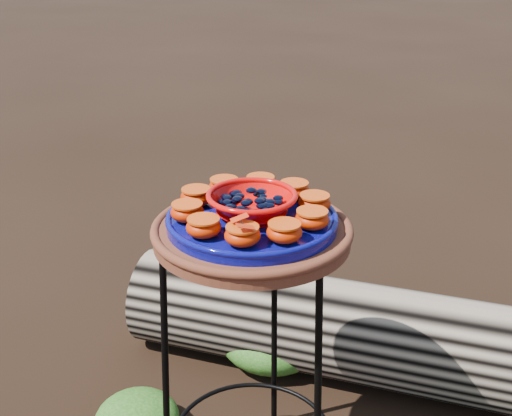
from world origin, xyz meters
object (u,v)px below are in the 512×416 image
(terracotta_saucer, at_px, (252,233))
(red_bowl, at_px, (252,205))
(cobalt_plate, at_px, (252,221))
(driftwood_log, at_px, (392,338))
(plant_stand, at_px, (252,371))

(terracotta_saucer, height_order, red_bowl, red_bowl)
(terracotta_saucer, bearing_deg, cobalt_plate, 0.00)
(terracotta_saucer, xyz_separation_m, cobalt_plate, (0.00, 0.00, 0.03))
(red_bowl, height_order, driftwood_log, red_bowl)
(red_bowl, bearing_deg, driftwood_log, 59.65)
(plant_stand, relative_size, driftwood_log, 0.41)
(cobalt_plate, xyz_separation_m, red_bowl, (0.00, 0.00, 0.04))
(plant_stand, height_order, cobalt_plate, cobalt_plate)
(terracotta_saucer, relative_size, cobalt_plate, 1.17)
(red_bowl, distance_m, driftwood_log, 0.86)
(plant_stand, distance_m, driftwood_log, 0.63)
(plant_stand, distance_m, terracotta_saucer, 0.37)
(cobalt_plate, bearing_deg, plant_stand, 0.00)
(plant_stand, relative_size, terracotta_saucer, 1.64)
(terracotta_saucer, relative_size, red_bowl, 2.33)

